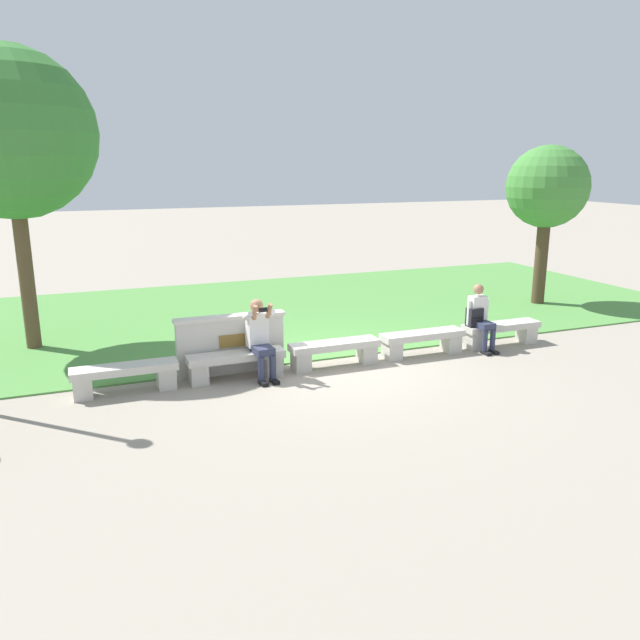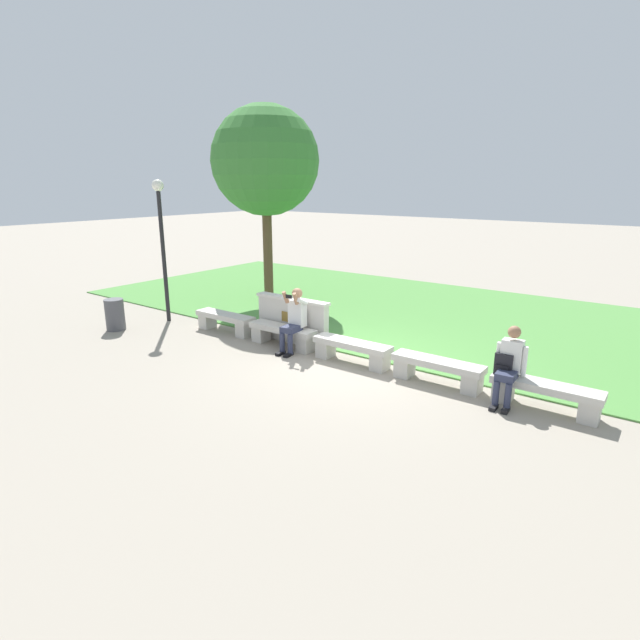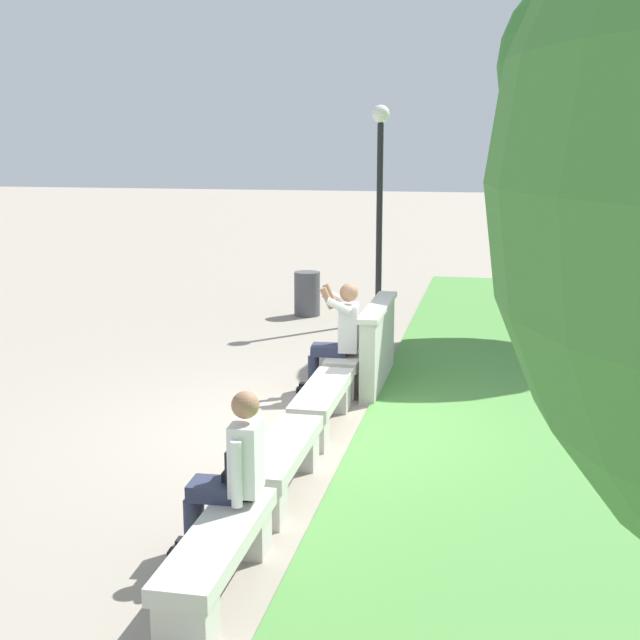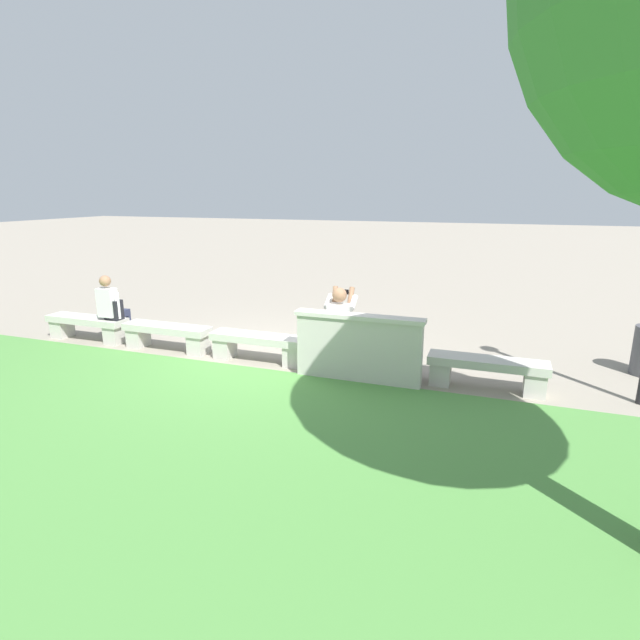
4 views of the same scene
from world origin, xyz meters
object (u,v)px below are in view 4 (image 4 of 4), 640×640
bench_main (487,370)px  bench_end (87,325)px  person_photographer (341,324)px  backpack (114,310)px  bench_mid (259,344)px  bench_far (167,334)px  person_distant (112,307)px  bench_near (364,356)px

bench_main → bench_end: size_ratio=1.00×
bench_end → person_photographer: (-4.92, -0.08, 0.45)m
backpack → bench_mid: bearing=179.7°
bench_mid → bench_far: (1.77, 0.00, 0.00)m
person_distant → backpack: 0.11m
person_photographer → person_distant: person_photographer is taller
person_photographer → bench_main: bearing=178.0°
bench_near → person_photographer: person_photographer is taller
bench_far → person_distant: person_distant is taller
bench_end → person_distant: bearing=-173.2°
bench_mid → person_photographer: 1.45m
bench_far → person_photographer: person_photographer is taller
bench_near → person_photographer: size_ratio=1.23×
bench_far → bench_end: bearing=0.0°
bench_near → bench_mid: bearing=0.0°
bench_end → bench_far: bearing=180.0°
bench_far → bench_end: size_ratio=1.00×
bench_main → bench_end: 7.09m
person_photographer → bench_end: bearing=0.9°
bench_near → person_photographer: (0.39, -0.08, 0.45)m
bench_mid → bench_far: bearing=0.0°
bench_mid → person_distant: size_ratio=1.28×
bench_main → bench_near: same height
bench_near → person_photographer: 0.60m
bench_main → bench_end: bearing=0.0°
bench_mid → bench_end: size_ratio=1.00×
bench_far → bench_end: 1.77m
bench_end → backpack: backpack is taller
bench_near → person_distant: 4.77m
person_distant → bench_end: bearing=6.8°
bench_main → person_distant: size_ratio=1.28×
person_distant → backpack: bearing=150.0°
backpack → bench_main: bearing=179.9°
bench_mid → person_distant: 3.01m
bench_mid → bench_far: size_ratio=1.00×
bench_near → bench_far: size_ratio=1.00×
bench_main → bench_mid: same height
bench_near → person_distant: (4.76, -0.07, 0.38)m
bench_end → person_photographer: person_photographer is taller
bench_mid → bench_near: bearing=180.0°
bench_mid → person_photographer: bearing=-176.8°
bench_near → backpack: (4.67, -0.02, 0.34)m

